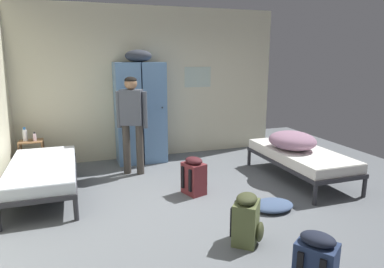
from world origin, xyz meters
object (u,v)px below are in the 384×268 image
(person_traveler, at_px, (132,116))
(backpack_maroon, at_px, (194,176))
(backpack_olive, at_px, (247,220))
(backpack_navy, at_px, (316,265))
(clothes_pile_denim, at_px, (273,205))
(bed_right, at_px, (300,156))
(water_bottle, at_px, (25,135))
(bedding_heap, at_px, (292,140))
(bed_left_rear, at_px, (43,171))
(lotion_bottle, at_px, (35,137))
(locker_bank, at_px, (140,111))
(shelf_unit, at_px, (32,154))

(person_traveler, distance_m, backpack_maroon, 1.53)
(backpack_olive, height_order, backpack_navy, same)
(backpack_maroon, relative_size, clothes_pile_denim, 0.99)
(bed_right, relative_size, water_bottle, 8.24)
(bedding_heap, relative_size, backpack_maroon, 1.47)
(backpack_maroon, bearing_deg, backpack_navy, -84.11)
(person_traveler, bearing_deg, backpack_olive, -73.71)
(bed_left_rear, xyz_separation_m, bedding_heap, (3.76, -0.47, 0.25))
(water_bottle, relative_size, lotion_bottle, 1.52)
(locker_bank, xyz_separation_m, bedding_heap, (2.13, -1.71, -0.34))
(lotion_bottle, relative_size, clothes_pile_denim, 0.27)
(bed_right, distance_m, water_bottle, 4.55)
(locker_bank, height_order, shelf_unit, locker_bank)
(bedding_heap, bearing_deg, shelf_unit, 157.98)
(water_bottle, relative_size, backpack_maroon, 0.42)
(water_bottle, xyz_separation_m, backpack_navy, (2.63, -4.12, -0.41))
(person_traveler, bearing_deg, bed_right, -24.63)
(person_traveler, bearing_deg, locker_bank, 68.61)
(bedding_heap, bearing_deg, backpack_maroon, -176.23)
(backpack_navy, relative_size, clothes_pile_denim, 0.99)
(water_bottle, xyz_separation_m, backpack_olive, (2.47, -3.21, -0.41))
(bed_left_rear, bearing_deg, water_bottle, 105.75)
(backpack_olive, distance_m, backpack_navy, 0.92)
(locker_bank, bearing_deg, shelf_unit, -177.31)
(locker_bank, relative_size, bed_left_rear, 1.09)
(bed_left_rear, relative_size, clothes_pile_denim, 3.42)
(clothes_pile_denim, bearing_deg, bedding_heap, 46.01)
(shelf_unit, height_order, bed_left_rear, shelf_unit)
(bed_right, xyz_separation_m, bed_left_rear, (-3.87, 0.57, 0.00))
(locker_bank, relative_size, person_traveler, 1.27)
(backpack_navy, bearing_deg, backpack_olive, 100.22)
(locker_bank, xyz_separation_m, backpack_maroon, (0.42, -1.82, -0.71))
(bed_left_rear, bearing_deg, bedding_heap, -7.17)
(water_bottle, bearing_deg, bedding_heap, -21.87)
(bed_right, xyz_separation_m, person_traveler, (-2.50, 1.14, 0.61))
(backpack_navy, height_order, clothes_pile_denim, backpack_navy)
(shelf_unit, relative_size, bedding_heap, 0.70)
(bed_left_rear, relative_size, lotion_bottle, 12.56)
(shelf_unit, distance_m, backpack_maroon, 2.89)
(water_bottle, bearing_deg, bed_left_rear, -74.25)
(water_bottle, relative_size, clothes_pile_denim, 0.42)
(bed_left_rear, distance_m, bedding_heap, 3.80)
(shelf_unit, height_order, backpack_maroon, shelf_unit)
(water_bottle, height_order, backpack_maroon, water_bottle)
(locker_bank, distance_m, water_bottle, 1.99)
(backpack_olive, bearing_deg, backpack_navy, -79.78)
(bed_right, relative_size, bedding_heap, 2.35)
(shelf_unit, bearing_deg, bed_right, -22.69)
(person_traveler, relative_size, backpack_navy, 2.97)
(clothes_pile_denim, bearing_deg, person_traveler, 126.40)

